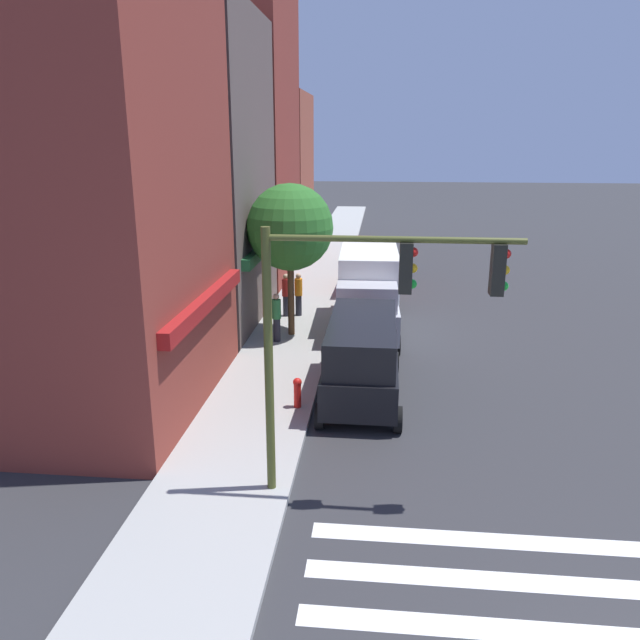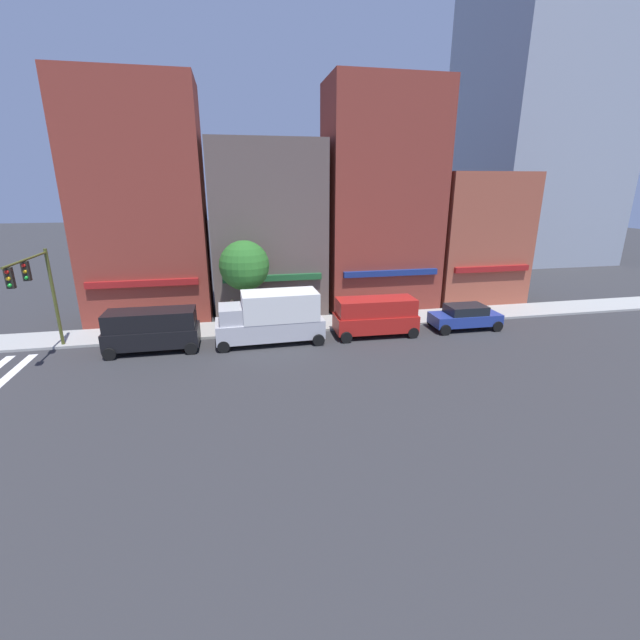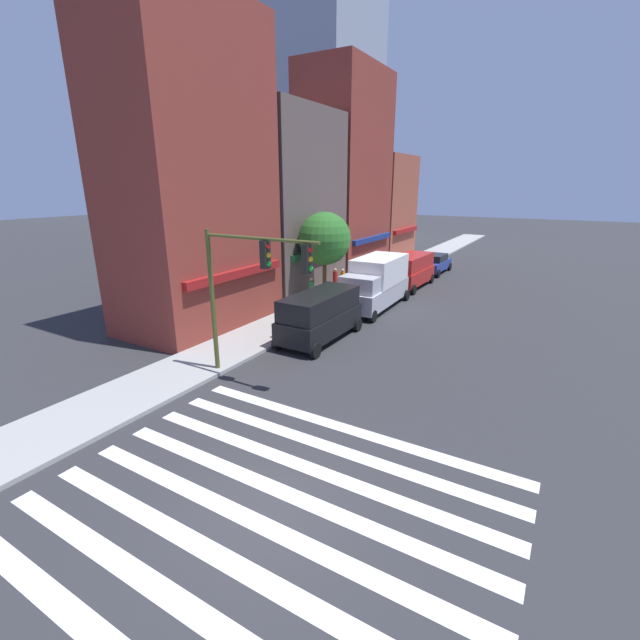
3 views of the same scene
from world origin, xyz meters
The scene contains 11 objects.
storefront_row centered at (20.36, 11.50, 6.85)m, with size 31.80×5.30×15.73m.
traffic_signal centered at (5.07, 4.56, 4.11)m, with size 0.32×4.86×5.64m.
van_black centered at (10.32, 4.70, 1.29)m, with size 5.01×2.22×2.34m.
box_truck_silver centered at (16.94, 4.70, 1.59)m, with size 6.25×2.42×3.04m.
van_red centered at (23.32, 4.70, 1.29)m, with size 5.05×2.22×2.34m.
sedan_blue centered at (29.37, 4.70, 0.84)m, with size 4.42×2.02×1.59m.
pedestrian_green_top centered at (14.74, 7.90, 1.07)m, with size 0.32×0.32×1.77m.
pedestrian_orange_vest centered at (18.17, 7.57, 1.07)m, with size 0.32×0.32×1.77m.
pedestrian_red_jacket centered at (18.03, 8.06, 1.07)m, with size 0.32×0.32×1.77m.
fire_hydrant centered at (9.16, 6.40, 0.61)m, with size 0.24×0.24×0.84m.
street_tree centered at (15.63, 7.50, 4.13)m, with size 3.10×3.10×5.54m.
Camera 2 is at (14.98, -19.16, 8.90)m, focal length 24.00 mm.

